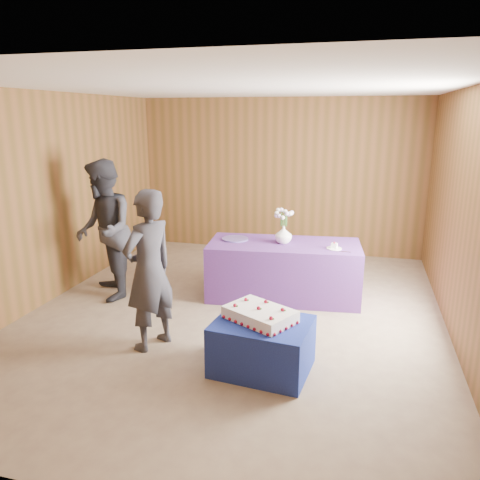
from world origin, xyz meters
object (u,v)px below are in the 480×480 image
(cake_table, at_px, (262,346))
(serving_table, at_px, (284,270))
(guest_right, at_px, (104,230))
(guest_left, at_px, (149,271))
(vase, at_px, (283,235))
(sheet_cake, at_px, (260,314))

(cake_table, xyz_separation_m, serving_table, (-0.13, 1.94, 0.12))
(guest_right, bearing_deg, guest_left, 10.38)
(guest_left, xyz_separation_m, guest_right, (-1.18, 1.14, 0.08))
(serving_table, xyz_separation_m, guest_right, (-2.29, -0.63, 0.56))
(vase, height_order, guest_right, guest_right)
(serving_table, distance_m, vase, 0.49)
(serving_table, xyz_separation_m, sheet_cake, (0.09, -1.90, 0.18))
(cake_table, distance_m, guest_right, 2.83)
(vase, height_order, guest_left, guest_left)
(serving_table, xyz_separation_m, vase, (-0.02, 0.01, 0.49))
(sheet_cake, bearing_deg, vase, 121.64)
(sheet_cake, height_order, vase, vase)
(cake_table, height_order, serving_table, serving_table)
(sheet_cake, height_order, guest_left, guest_left)
(serving_table, relative_size, guest_left, 1.18)
(sheet_cake, relative_size, vase, 3.39)
(serving_table, bearing_deg, guest_right, -170.78)
(cake_table, xyz_separation_m, guest_right, (-2.42, 1.32, 0.68))
(serving_table, height_order, guest_left, guest_left)
(cake_table, relative_size, guest_right, 0.48)
(vase, bearing_deg, guest_right, -164.38)
(guest_left, relative_size, guest_right, 0.91)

